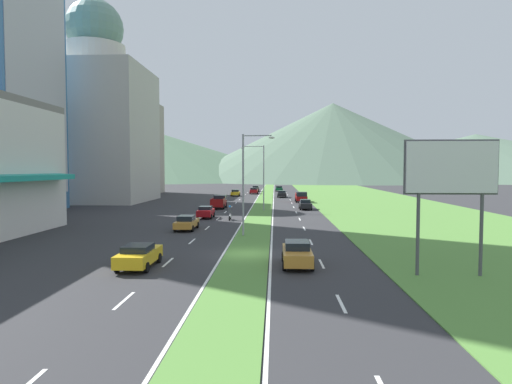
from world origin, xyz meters
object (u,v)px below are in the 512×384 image
(car_3, at_px, (256,189))
(car_9, at_px, (139,255))
(billboard_roadside, at_px, (451,173))
(pickup_truck_1, at_px, (219,202))
(pickup_truck_0, at_px, (301,197))
(motorcycle_rider, at_px, (230,214))
(car_0, at_px, (305,204))
(car_2, at_px, (282,194))
(car_8, at_px, (187,222))
(car_5, at_px, (206,212))
(street_lamp_near, at_px, (247,178))
(car_1, at_px, (279,189))
(car_7, at_px, (297,253))
(street_lamp_mid, at_px, (261,173))
(car_6, at_px, (235,193))
(car_4, at_px, (254,191))

(car_3, xyz_separation_m, car_9, (-3.32, -92.63, -0.04))
(billboard_roadside, relative_size, pickup_truck_1, 1.47)
(billboard_roadside, bearing_deg, pickup_truck_0, 95.23)
(pickup_truck_0, bearing_deg, billboard_roadside, 5.23)
(motorcycle_rider, bearing_deg, pickup_truck_0, -19.76)
(billboard_roadside, relative_size, motorcycle_rider, 3.96)
(car_0, height_order, car_2, car_0)
(car_8, relative_size, motorcycle_rider, 2.35)
(car_5, distance_m, car_8, 10.61)
(street_lamp_near, height_order, car_1, street_lamp_near)
(billboard_roadside, relative_size, car_0, 1.79)
(street_lamp_near, relative_size, car_5, 2.32)
(pickup_truck_0, distance_m, motorcycle_rider, 30.74)
(car_0, distance_m, car_7, 39.69)
(billboard_roadside, bearing_deg, street_lamp_mid, 107.15)
(street_lamp_near, height_order, car_2, street_lamp_near)
(pickup_truck_0, bearing_deg, car_5, -26.93)
(billboard_roadside, xyz_separation_m, car_6, (-19.14, 74.33, -5.21))
(car_6, height_order, car_8, car_6)
(street_lamp_mid, bearing_deg, car_3, 93.35)
(car_5, bearing_deg, car_7, -159.23)
(billboard_roadside, height_order, car_5, billboard_roadside)
(car_0, bearing_deg, motorcycle_rider, -34.65)
(car_6, relative_size, motorcycle_rider, 2.01)
(car_8, xyz_separation_m, pickup_truck_0, (13.97, 37.54, 0.23))
(street_lamp_near, xyz_separation_m, car_8, (-6.42, 3.92, -4.67))
(car_5, xyz_separation_m, pickup_truck_0, (13.68, 26.93, 0.20))
(car_7, bearing_deg, car_3, -175.82)
(car_8, relative_size, car_9, 1.03)
(pickup_truck_1, bearing_deg, car_1, -10.70)
(car_0, relative_size, pickup_truck_1, 0.82)
(street_lamp_mid, bearing_deg, billboard_roadside, -72.85)
(billboard_roadside, xyz_separation_m, car_8, (-19.12, 18.69, -5.22))
(car_0, height_order, car_9, car_0)
(street_lamp_mid, height_order, car_2, street_lamp_mid)
(billboard_roadside, relative_size, car_5, 1.95)
(car_2, relative_size, pickup_truck_0, 0.88)
(car_4, bearing_deg, car_3, 0.13)
(car_6, bearing_deg, car_7, -171.70)
(car_1, bearing_deg, car_3, -70.47)
(car_4, distance_m, car_5, 54.30)
(billboard_roadside, height_order, car_3, billboard_roadside)
(street_lamp_mid, distance_m, car_1, 57.44)
(car_0, relative_size, pickup_truck_0, 0.82)
(motorcycle_rider, bearing_deg, car_1, -5.48)
(car_2, xyz_separation_m, car_6, (-10.56, 3.86, -0.01))
(car_3, relative_size, car_7, 1.01)
(car_1, bearing_deg, car_5, -8.41)
(car_8, xyz_separation_m, motorcycle_rider, (3.57, 8.61, -0.01))
(billboard_roadside, height_order, car_7, billboard_roadside)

